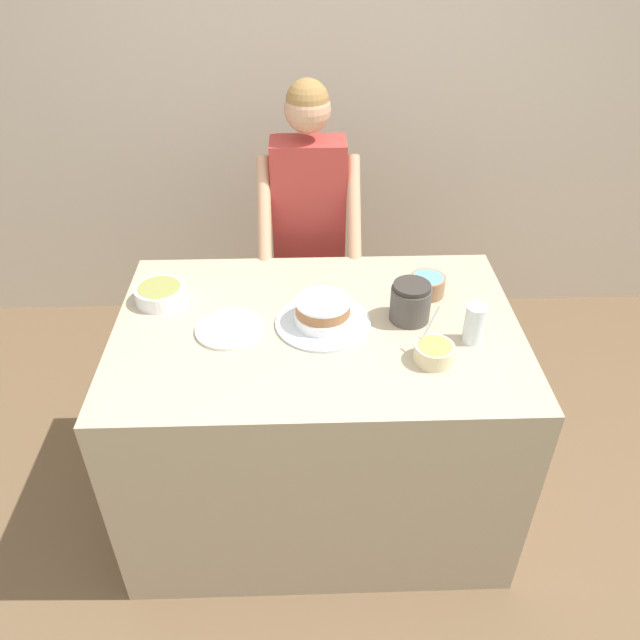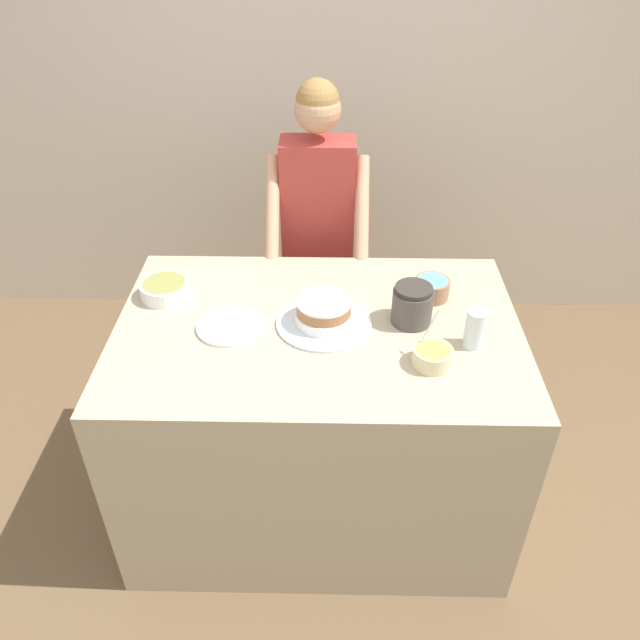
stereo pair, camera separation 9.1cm
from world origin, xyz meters
name	(u,v)px [view 1 (the left image)]	position (x,y,z in m)	size (l,w,h in m)	color
ground_plane	(321,594)	(0.00, 0.00, 0.00)	(14.00, 14.00, 0.00)	brown
wall_back	(309,92)	(0.00, 2.00, 1.30)	(10.00, 0.05, 2.60)	beige
counter	(317,418)	(0.00, 0.48, 0.46)	(1.45, 0.96, 0.92)	tan
person_baker	(309,218)	(-0.02, 1.21, 0.98)	(0.44, 0.43, 1.58)	#2D2D38
cake	(323,314)	(0.02, 0.49, 0.96)	(0.34, 0.34, 0.10)	silver
frosting_bowl_yellow	(434,352)	(0.38, 0.28, 0.95)	(0.13, 0.13, 0.18)	beige
frosting_bowl_olive	(160,293)	(-0.58, 0.66, 0.95)	(0.19, 0.19, 0.06)	white
frosting_bowl_blue	(427,285)	(0.43, 0.68, 0.96)	(0.13, 0.13, 0.08)	#936B4C
drinking_glass	(474,324)	(0.53, 0.38, 0.99)	(0.07, 0.07, 0.14)	silver
ceramic_plate	(229,329)	(-0.31, 0.46, 0.92)	(0.24, 0.24, 0.01)	white
stoneware_jar	(410,302)	(0.33, 0.52, 0.99)	(0.14, 0.14, 0.15)	#4C4742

